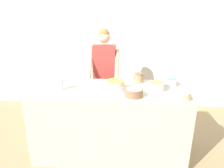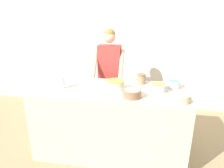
% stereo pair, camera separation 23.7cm
% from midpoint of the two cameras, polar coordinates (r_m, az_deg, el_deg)
% --- Properties ---
extents(wall_back, '(10.00, 0.05, 2.60)m').
position_cam_midpoint_polar(wall_back, '(3.79, 5.45, 12.47)').
color(wall_back, silver).
rests_on(wall_back, ground_plane).
extents(counter, '(1.85, 0.77, 0.88)m').
position_cam_midpoint_polar(counter, '(2.62, 2.12, -10.47)').
color(counter, beige).
rests_on(counter, ground_plane).
extents(person_baker, '(0.46, 0.42, 1.55)m').
position_cam_midpoint_polar(person_baker, '(3.09, 1.48, 4.36)').
color(person_baker, '#2D2D38').
rests_on(person_baker, ground_plane).
extents(cake, '(0.28, 0.28, 0.12)m').
position_cam_midpoint_polar(cake, '(2.36, 3.91, -0.58)').
color(cake, silver).
rests_on(cake, counter).
extents(frosting_bowl_blue, '(0.16, 0.16, 0.09)m').
position_cam_midpoint_polar(frosting_bowl_blue, '(2.59, 19.73, -0.07)').
color(frosting_bowl_blue, white).
rests_on(frosting_bowl_blue, counter).
extents(frosting_bowl_yellow, '(0.20, 0.20, 0.14)m').
position_cam_midpoint_polar(frosting_bowl_yellow, '(2.42, 15.83, -0.95)').
color(frosting_bowl_yellow, silver).
rests_on(frosting_bowl_yellow, counter).
extents(frosting_bowl_white, '(0.19, 0.19, 0.15)m').
position_cam_midpoint_polar(frosting_bowl_white, '(2.22, 22.08, -3.66)').
color(frosting_bowl_white, beige).
rests_on(frosting_bowl_white, counter).
extents(frosting_bowl_pink, '(0.20, 0.20, 0.16)m').
position_cam_midpoint_polar(frosting_bowl_pink, '(2.19, 8.84, -2.63)').
color(frosting_bowl_pink, '#936B4C').
rests_on(frosting_bowl_pink, counter).
extents(drinking_glass, '(0.08, 0.08, 0.14)m').
position_cam_midpoint_polar(drinking_glass, '(2.47, -11.44, 0.28)').
color(drinking_glass, silver).
rests_on(drinking_glass, counter).
extents(ceramic_plate, '(0.22, 0.22, 0.01)m').
position_cam_midpoint_polar(ceramic_plate, '(2.37, -3.62, -1.79)').
color(ceramic_plate, silver).
rests_on(ceramic_plate, counter).
extents(stoneware_jar, '(0.12, 0.12, 0.13)m').
position_cam_midpoint_polar(stoneware_jar, '(2.64, 10.92, 1.40)').
color(stoneware_jar, '#9E7F5B').
rests_on(stoneware_jar, counter).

